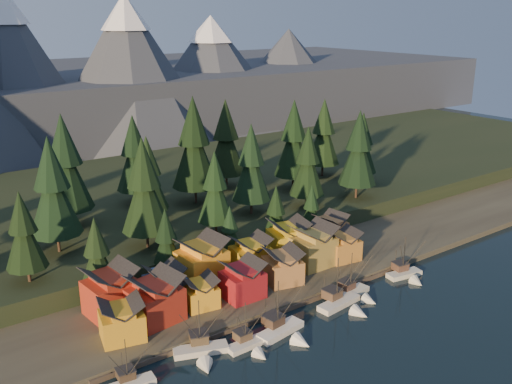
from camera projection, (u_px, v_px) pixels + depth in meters
ground at (326, 348)px, 106.58m from camera, size 500.00×500.00×0.00m
shore_strip at (213, 269)px, 137.25m from camera, size 400.00×50.00×1.50m
hillside at (127, 206)px, 175.19m from camera, size 420.00×100.00×6.00m
dock at (272, 310)px, 119.18m from camera, size 80.00×4.00×1.00m
mountain_ridge at (5, 89)px, 261.31m from camera, size 560.00×190.00×90.00m
boat_0 at (130, 382)px, 93.85m from camera, size 9.24×9.90×10.03m
boat_1 at (202, 346)px, 103.37m from camera, size 10.81×11.25×11.60m
boat_2 at (250, 340)px, 105.58m from camera, size 8.32×9.05×10.11m
boat_3 at (285, 325)px, 109.79m from camera, size 11.07×11.77×12.39m
boat_4 at (344, 298)px, 120.30m from camera, size 11.09×11.87×12.08m
boat_5 at (356, 288)px, 124.91m from camera, size 9.45×10.07×11.12m
boat_6 at (407, 270)px, 133.79m from camera, size 9.24×9.78×11.03m
house_front_0 at (122, 319)px, 105.77m from camera, size 9.17×8.85×7.78m
house_front_1 at (155, 297)px, 111.83m from camera, size 10.45×10.14×9.65m
house_front_2 at (200, 291)px, 117.65m from camera, size 7.53×7.57×6.49m
house_front_3 at (242, 278)px, 121.22m from camera, size 8.17×7.80×8.21m
house_front_4 at (283, 265)px, 128.28m from camera, size 9.27×9.71×7.76m
house_front_5 at (313, 244)px, 136.36m from camera, size 9.68×8.82×10.09m
house_front_6 at (342, 244)px, 139.89m from camera, size 8.47×8.12×7.53m
house_back_0 at (110, 290)px, 114.14m from camera, size 10.22×9.89×10.17m
house_back_1 at (165, 283)px, 118.98m from camera, size 7.39×7.48×8.21m
house_back_2 at (201, 259)px, 127.55m from camera, size 10.73×9.98×10.62m
house_back_3 at (251, 253)px, 133.50m from camera, size 8.99×8.15×8.52m
house_back_4 at (288, 238)px, 140.51m from camera, size 10.68×10.42×9.70m
house_back_5 at (330, 228)px, 149.15m from camera, size 8.09×8.17×8.18m
tree_hill_2 at (24, 233)px, 116.21m from camera, size 8.57×8.57×19.96m
tree_hill_3 at (53, 190)px, 129.75m from camera, size 11.94×11.94×27.83m
tree_hill_4 at (66, 166)px, 145.45m from camera, size 12.85×12.85×29.93m
tree_hill_5 at (144, 189)px, 132.20m from camera, size 11.61×11.61×27.04m
tree_hill_6 at (148, 176)px, 148.79m from camera, size 10.21×10.21×23.79m
tree_hill_7 at (215, 189)px, 141.59m from camera, size 9.31×9.31×21.68m
tree_hill_8 at (194, 146)px, 162.93m from camera, size 13.59×13.59×31.65m
tree_hill_9 at (251, 165)px, 155.27m from camera, size 10.98×10.98×25.57m
tree_hill_10 at (226, 140)px, 178.57m from camera, size 12.19×12.19×28.41m
tree_hill_11 at (308, 164)px, 160.63m from camera, size 10.22×10.22×23.82m
tree_hill_12 at (294, 141)px, 176.66m from camera, size 12.25×12.25×28.54m
tree_hill_13 at (358, 151)px, 168.62m from camera, size 11.51×11.51×26.82m
tree_hill_14 at (324, 134)px, 191.67m from camera, size 11.40×11.40×26.56m
tree_hill_15 at (135, 156)px, 163.73m from camera, size 11.30×11.30×26.33m
tree_hill_17 at (362, 145)px, 183.60m from camera, size 10.08×10.08×23.47m
tree_shore_0 at (97, 255)px, 118.31m from camera, size 8.00×8.00×18.64m
tree_shore_1 at (166, 241)px, 127.46m from camera, size 7.43×7.43×17.31m
tree_shore_2 at (230, 231)px, 137.42m from camera, size 6.20×6.20×14.44m
tree_shore_3 at (276, 214)px, 144.80m from camera, size 7.31×7.31×17.03m
tree_shore_4 at (311, 209)px, 151.83m from camera, size 6.45×6.45×15.02m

